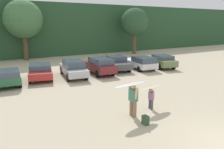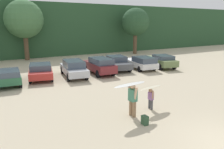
{
  "view_description": "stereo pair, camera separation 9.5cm",
  "coord_description": "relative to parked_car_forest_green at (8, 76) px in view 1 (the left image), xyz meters",
  "views": [
    {
      "loc": [
        -8.25,
        -4.74,
        4.81
      ],
      "look_at": [
        -0.64,
        8.5,
        1.3
      ],
      "focal_mm": 35.7,
      "sensor_mm": 36.0,
      "label": 1
    },
    {
      "loc": [
        -8.16,
        -4.79,
        4.81
      ],
      "look_at": [
        -0.64,
        8.5,
        1.3
      ],
      "focal_mm": 35.7,
      "sensor_mm": 36.0,
      "label": 2
    }
  ],
  "objects": [
    {
      "name": "hillside_ridge",
      "position": [
        6.88,
        19.63,
        3.18
      ],
      "size": [
        108.0,
        12.0,
        7.81
      ],
      "primitive_type": "cube",
      "color": "#284C2D",
      "rests_on": "ground_plane"
    },
    {
      "name": "tree_far_left",
      "position": [
        3.43,
        12.62,
        4.59
      ],
      "size": [
        4.96,
        4.96,
        7.84
      ],
      "color": "brown",
      "rests_on": "ground_plane"
    },
    {
      "name": "tree_center_right",
      "position": [
        19.79,
        10.66,
        4.27
      ],
      "size": [
        4.33,
        4.33,
        7.22
      ],
      "color": "brown",
      "rests_on": "ground_plane"
    },
    {
      "name": "parked_car_forest_green",
      "position": [
        0.0,
        0.0,
        0.0
      ],
      "size": [
        2.0,
        4.08,
        1.33
      ],
      "rotation": [
        0.0,
        0.0,
        1.51
      ],
      "color": "#2D6642",
      "rests_on": "ground_plane"
    },
    {
      "name": "parked_car_red",
      "position": [
        2.69,
        0.83,
        0.01
      ],
      "size": [
        2.74,
        4.56,
        1.38
      ],
      "rotation": [
        0.0,
        0.0,
        1.37
      ],
      "color": "#B72D28",
      "rests_on": "ground_plane"
    },
    {
      "name": "parked_car_silver",
      "position": [
        5.51,
        0.14,
        0.1
      ],
      "size": [
        2.37,
        4.96,
        1.55
      ],
      "rotation": [
        0.0,
        0.0,
        1.44
      ],
      "color": "silver",
      "rests_on": "ground_plane"
    },
    {
      "name": "parked_car_maroon",
      "position": [
        8.13,
        0.05,
        0.13
      ],
      "size": [
        1.89,
        4.46,
        1.61
      ],
      "rotation": [
        0.0,
        0.0,
        1.54
      ],
      "color": "maroon",
      "rests_on": "ground_plane"
    },
    {
      "name": "parked_car_dark_gray",
      "position": [
        10.62,
        0.98,
        0.03
      ],
      "size": [
        2.62,
        4.67,
        1.46
      ],
      "rotation": [
        0.0,
        0.0,
        1.39
      ],
      "color": "#4C4F54",
      "rests_on": "ground_plane"
    },
    {
      "name": "parked_car_white",
      "position": [
        13.03,
        -0.02,
        0.0
      ],
      "size": [
        2.38,
        4.82,
        1.4
      ],
      "rotation": [
        0.0,
        0.0,
        1.46
      ],
      "color": "white",
      "rests_on": "ground_plane"
    },
    {
      "name": "parked_car_olive_green",
      "position": [
        15.6,
        -0.28,
        0.04
      ],
      "size": [
        2.79,
        5.05,
        1.43
      ],
      "rotation": [
        0.0,
        0.0,
        1.35
      ],
      "color": "#6B7F4C",
      "rests_on": "ground_plane"
    },
    {
      "name": "person_adult",
      "position": [
        5.11,
        -9.92,
        0.26
      ],
      "size": [
        0.33,
        0.84,
        1.76
      ],
      "rotation": [
        0.0,
        0.0,
        3.15
      ],
      "color": "#8C6B4C",
      "rests_on": "ground_plane"
    },
    {
      "name": "person_child",
      "position": [
        6.59,
        -9.59,
        -0.06
      ],
      "size": [
        0.22,
        0.45,
        1.18
      ],
      "rotation": [
        0.0,
        0.0,
        3.15
      ],
      "color": "#4C4C51",
      "rests_on": "ground_plane"
    },
    {
      "name": "surfboard_white",
      "position": [
        4.98,
        -9.84,
        1.0
      ],
      "size": [
        2.12,
        0.87,
        0.12
      ],
      "rotation": [
        0.0,
        0.0,
        3.29
      ],
      "color": "white"
    },
    {
      "name": "surfboard_cream",
      "position": [
        6.63,
        -9.53,
        0.52
      ],
      "size": [
        1.8,
        0.81,
        0.15
      ],
      "rotation": [
        0.0,
        0.0,
        3.33
      ],
      "color": "beige"
    },
    {
      "name": "backpack_dropped",
      "position": [
        5.04,
        -11.07,
        -0.51
      ],
      "size": [
        0.24,
        0.34,
        0.45
      ],
      "color": "#2D4C33",
      "rests_on": "ground_plane"
    }
  ]
}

